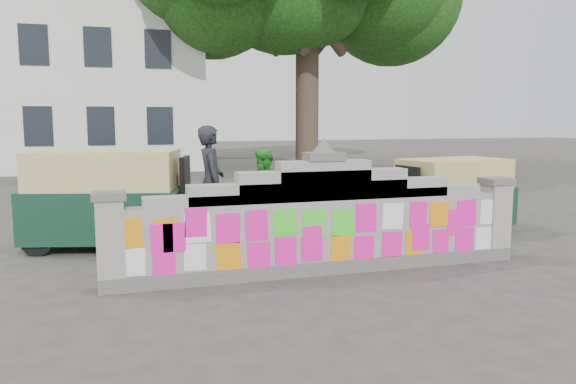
{
  "coord_description": "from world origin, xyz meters",
  "views": [
    {
      "loc": [
        -2.93,
        -7.68,
        2.28
      ],
      "look_at": [
        -0.24,
        1.0,
        1.1
      ],
      "focal_mm": 35.0,
      "sensor_mm": 36.0,
      "label": 1
    }
  ],
  "objects_px": {
    "cyclist_rider": "(211,196)",
    "rickshaw_left": "(111,197)",
    "rickshaw_right": "(451,194)",
    "cyclist_bike": "(212,219)",
    "pedestrian": "(264,192)"
  },
  "relations": [
    {
      "from": "cyclist_rider",
      "to": "rickshaw_right",
      "type": "xyz_separation_m",
      "value": [
        4.91,
        0.22,
        -0.19
      ]
    },
    {
      "from": "cyclist_rider",
      "to": "rickshaw_left",
      "type": "bearing_deg",
      "value": 64.59
    },
    {
      "from": "cyclist_bike",
      "to": "rickshaw_left",
      "type": "xyz_separation_m",
      "value": [
        -1.65,
        0.83,
        0.33
      ]
    },
    {
      "from": "cyclist_rider",
      "to": "cyclist_bike",
      "type": "bearing_deg",
      "value": 0.0
    },
    {
      "from": "rickshaw_left",
      "to": "rickshaw_right",
      "type": "bearing_deg",
      "value": 9.14
    },
    {
      "from": "cyclist_bike",
      "to": "pedestrian",
      "type": "bearing_deg",
      "value": -49.02
    },
    {
      "from": "pedestrian",
      "to": "rickshaw_right",
      "type": "xyz_separation_m",
      "value": [
        3.7,
        -0.79,
        -0.09
      ]
    },
    {
      "from": "cyclist_bike",
      "to": "cyclist_rider",
      "type": "xyz_separation_m",
      "value": [
        0.0,
        0.0,
        0.4
      ]
    },
    {
      "from": "cyclist_rider",
      "to": "rickshaw_right",
      "type": "distance_m",
      "value": 4.92
    },
    {
      "from": "cyclist_bike",
      "to": "rickshaw_left",
      "type": "distance_m",
      "value": 1.88
    },
    {
      "from": "cyclist_bike",
      "to": "cyclist_rider",
      "type": "relative_size",
      "value": 1.12
    },
    {
      "from": "cyclist_rider",
      "to": "rickshaw_right",
      "type": "relative_size",
      "value": 0.7
    },
    {
      "from": "cyclist_rider",
      "to": "rickshaw_left",
      "type": "height_order",
      "value": "cyclist_rider"
    },
    {
      "from": "rickshaw_left",
      "to": "rickshaw_right",
      "type": "relative_size",
      "value": 1.17
    },
    {
      "from": "pedestrian",
      "to": "rickshaw_left",
      "type": "height_order",
      "value": "rickshaw_left"
    }
  ]
}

